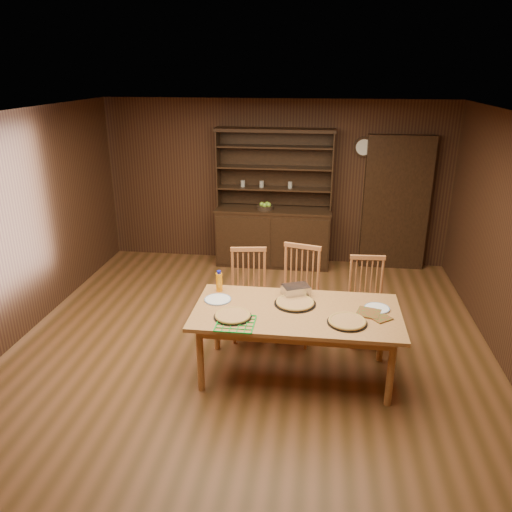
# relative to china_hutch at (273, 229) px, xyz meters

# --- Properties ---
(floor) EXTENTS (6.00, 6.00, 0.00)m
(floor) POSITION_rel_china_hutch_xyz_m (0.00, -2.75, -0.60)
(floor) COLOR brown
(floor) RESTS_ON ground
(room_shell) EXTENTS (6.00, 6.00, 6.00)m
(room_shell) POSITION_rel_china_hutch_xyz_m (0.00, -2.75, 0.98)
(room_shell) COLOR beige
(room_shell) RESTS_ON floor
(china_hutch) EXTENTS (1.84, 0.52, 2.17)m
(china_hutch) POSITION_rel_china_hutch_xyz_m (0.00, 0.00, 0.00)
(china_hutch) COLOR black
(china_hutch) RESTS_ON floor
(doorway) EXTENTS (1.00, 0.18, 2.10)m
(doorway) POSITION_rel_china_hutch_xyz_m (1.90, 0.15, 0.45)
(doorway) COLOR black
(doorway) RESTS_ON floor
(wall_clock) EXTENTS (0.30, 0.05, 0.30)m
(wall_clock) POSITION_rel_china_hutch_xyz_m (1.35, 0.20, 1.30)
(wall_clock) COLOR black
(wall_clock) RESTS_ON room_shell
(dining_table) EXTENTS (2.08, 1.04, 0.75)m
(dining_table) POSITION_rel_china_hutch_xyz_m (0.54, -3.13, 0.08)
(dining_table) COLOR #BD8341
(dining_table) RESTS_ON floor
(chair_left) EXTENTS (0.50, 0.48, 1.08)m
(chair_left) POSITION_rel_china_hutch_xyz_m (-0.06, -2.32, -0.02)
(chair_left) COLOR #C67743
(chair_left) RESTS_ON floor
(chair_center) EXTENTS (0.56, 0.55, 1.14)m
(chair_center) POSITION_rel_china_hutch_xyz_m (0.53, -2.31, 0.01)
(chair_center) COLOR #C67743
(chair_center) RESTS_ON floor
(chair_right) EXTENTS (0.44, 0.42, 1.03)m
(chair_right) POSITION_rel_china_hutch_xyz_m (1.30, -2.29, -0.05)
(chair_right) COLOR #C67743
(chair_right) RESTS_ON floor
(pizza_left) EXTENTS (0.37, 0.37, 0.04)m
(pizza_left) POSITION_rel_china_hutch_xyz_m (-0.07, -3.35, 0.17)
(pizza_left) COLOR black
(pizza_left) RESTS_ON dining_table
(pizza_right) EXTENTS (0.38, 0.38, 0.04)m
(pizza_right) POSITION_rel_china_hutch_xyz_m (1.04, -3.33, 0.17)
(pizza_right) COLOR black
(pizza_right) RESTS_ON dining_table
(pizza_center) EXTENTS (0.43, 0.43, 0.04)m
(pizza_center) POSITION_rel_china_hutch_xyz_m (0.52, -2.99, 0.17)
(pizza_center) COLOR black
(pizza_center) RESTS_ON dining_table
(cooling_rack) EXTENTS (0.38, 0.38, 0.02)m
(cooling_rack) POSITION_rel_china_hutch_xyz_m (-0.02, -3.48, 0.16)
(cooling_rack) COLOR #0CA125
(cooling_rack) RESTS_ON dining_table
(plate_left) EXTENTS (0.28, 0.28, 0.02)m
(plate_left) POSITION_rel_china_hutch_xyz_m (-0.29, -3.00, 0.16)
(plate_left) COLOR white
(plate_left) RESTS_ON dining_table
(plate_right) EXTENTS (0.26, 0.26, 0.02)m
(plate_right) POSITION_rel_china_hutch_xyz_m (1.35, -2.99, 0.16)
(plate_right) COLOR white
(plate_right) RESTS_ON dining_table
(foil_dish) EXTENTS (0.34, 0.30, 0.11)m
(foil_dish) POSITION_rel_china_hutch_xyz_m (0.51, -2.77, 0.21)
(foil_dish) COLOR silver
(foil_dish) RESTS_ON dining_table
(juice_bottle) EXTENTS (0.07, 0.07, 0.23)m
(juice_bottle) POSITION_rel_china_hutch_xyz_m (-0.32, -2.76, 0.26)
(juice_bottle) COLOR orange
(juice_bottle) RESTS_ON dining_table
(pot_holder_a) EXTENTS (0.25, 0.25, 0.01)m
(pot_holder_a) POSITION_rel_china_hutch_xyz_m (1.36, -3.19, 0.16)
(pot_holder_a) COLOR #AF1417
(pot_holder_a) RESTS_ON dining_table
(pot_holder_b) EXTENTS (0.27, 0.27, 0.02)m
(pot_holder_b) POSITION_rel_china_hutch_xyz_m (1.25, -3.10, 0.16)
(pot_holder_b) COLOR #AF1417
(pot_holder_b) RESTS_ON dining_table
(fruit_bowl) EXTENTS (0.26, 0.26, 0.12)m
(fruit_bowl) POSITION_rel_china_hutch_xyz_m (-0.13, -0.07, 0.39)
(fruit_bowl) COLOR black
(fruit_bowl) RESTS_ON china_hutch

